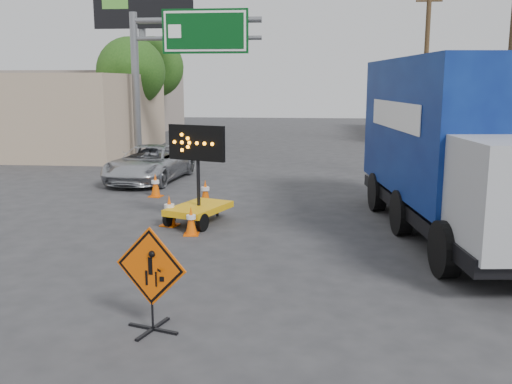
# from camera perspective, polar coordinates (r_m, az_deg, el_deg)

# --- Properties ---
(ground) EXTENTS (100.00, 100.00, 0.00)m
(ground) POSITION_cam_1_polar(r_m,az_deg,el_deg) (9.69, -6.30, -11.04)
(ground) COLOR #2D2D30
(ground) RESTS_ON ground
(curb_right) EXTENTS (0.40, 60.00, 0.12)m
(curb_right) POSITION_cam_1_polar(r_m,az_deg,el_deg) (24.61, 18.06, 2.10)
(curb_right) COLOR gray
(curb_right) RESTS_ON ground
(sidewalk_right) EXTENTS (4.00, 60.00, 0.15)m
(sidewalk_right) POSITION_cam_1_polar(r_m,az_deg,el_deg) (25.20, 23.18, 1.99)
(sidewalk_right) COLOR gray
(sidewalk_right) RESTS_ON ground
(storefront_left_near) EXTENTS (14.00, 10.00, 4.00)m
(storefront_left_near) POSITION_cam_1_polar(r_m,az_deg,el_deg) (32.93, -23.39, 7.25)
(storefront_left_near) COLOR tan
(storefront_left_near) RESTS_ON ground
(storefront_left_far) EXTENTS (12.00, 10.00, 4.40)m
(storefront_left_far) POSITION_cam_1_polar(r_m,az_deg,el_deg) (46.03, -16.03, 8.77)
(storefront_left_far) COLOR gray
(storefront_left_far) RESTS_ON ground
(building_right_far) EXTENTS (10.00, 14.00, 4.60)m
(building_right_far) POSITION_cam_1_polar(r_m,az_deg,el_deg) (40.35, 21.91, 8.30)
(building_right_far) COLOR tan
(building_right_far) RESTS_ON ground
(highway_gantry) EXTENTS (6.18, 0.38, 6.90)m
(highway_gantry) POSITION_cam_1_polar(r_m,az_deg,el_deg) (27.52, -7.86, 13.88)
(highway_gantry) COLOR slate
(highway_gantry) RESTS_ON ground
(billboard) EXTENTS (6.10, 0.54, 9.85)m
(billboard) POSITION_cam_1_polar(r_m,az_deg,el_deg) (36.33, -11.20, 16.66)
(billboard) COLOR slate
(billboard) RESTS_ON ground
(utility_pole_far) EXTENTS (1.80, 0.26, 9.00)m
(utility_pole_far) POSITION_cam_1_polar(r_m,az_deg,el_deg) (33.35, 16.63, 12.34)
(utility_pole_far) COLOR #49371F
(utility_pole_far) RESTS_ON ground
(tree_left_near) EXTENTS (3.71, 3.71, 6.03)m
(tree_left_near) POSITION_cam_1_polar(r_m,az_deg,el_deg) (32.34, -12.39, 11.67)
(tree_left_near) COLOR #49371F
(tree_left_near) RESTS_ON ground
(tree_left_far) EXTENTS (4.10, 4.10, 6.66)m
(tree_left_far) POSITION_cam_1_polar(r_m,az_deg,el_deg) (40.30, -10.22, 12.18)
(tree_left_far) COLOR #49371F
(tree_left_far) RESTS_ON ground
(construction_sign) EXTENTS (1.14, 0.82, 1.58)m
(construction_sign) POSITION_cam_1_polar(r_m,az_deg,el_deg) (8.52, -10.44, -8.30)
(construction_sign) COLOR black
(construction_sign) RESTS_ON ground
(arrow_board) EXTENTS (1.64, 2.06, 2.55)m
(arrow_board) POSITION_cam_1_polar(r_m,az_deg,el_deg) (14.77, -5.75, -0.96)
(arrow_board) COLOR #E8A50C
(arrow_board) RESTS_ON ground
(pickup_truck) EXTENTS (2.67, 4.95, 1.32)m
(pickup_truck) POSITION_cam_1_polar(r_m,az_deg,el_deg) (21.42, -10.57, 2.83)
(pickup_truck) COLOR #B4B7BC
(pickup_truck) RESTS_ON ground
(box_truck) EXTENTS (3.60, 9.06, 4.18)m
(box_truck) POSITION_cam_1_polar(r_m,az_deg,el_deg) (14.21, 19.60, 3.36)
(box_truck) COLOR black
(box_truck) RESTS_ON ground
(cone_a) EXTENTS (0.39, 0.39, 0.70)m
(cone_a) POSITION_cam_1_polar(r_m,az_deg,el_deg) (13.74, -6.51, -2.88)
(cone_a) COLOR #E65304
(cone_a) RESTS_ON ground
(cone_b) EXTENTS (0.49, 0.49, 0.80)m
(cone_b) POSITION_cam_1_polar(r_m,az_deg,el_deg) (14.69, -8.65, -1.83)
(cone_b) COLOR #E65304
(cone_b) RESTS_ON ground
(cone_c) EXTENTS (0.50, 0.50, 0.76)m
(cone_c) POSITION_cam_1_polar(r_m,az_deg,el_deg) (17.11, -5.09, -0.01)
(cone_c) COLOR #E65304
(cone_c) RESTS_ON ground
(cone_d) EXTENTS (0.45, 0.45, 0.76)m
(cone_d) POSITION_cam_1_polar(r_m,az_deg,el_deg) (18.47, -10.02, 0.69)
(cone_d) COLOR #E65304
(cone_d) RESTS_ON ground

